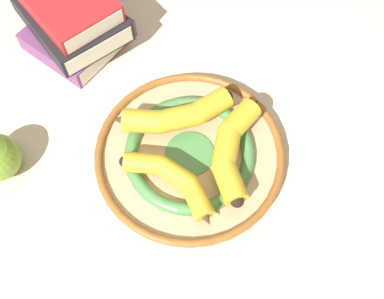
# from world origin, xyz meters

# --- Properties ---
(ground_plane) EXTENTS (2.80, 2.80, 0.00)m
(ground_plane) POSITION_xyz_m (0.00, 0.00, 0.00)
(ground_plane) COLOR beige
(decorative_bowl) EXTENTS (0.32, 0.32, 0.03)m
(decorative_bowl) POSITION_xyz_m (0.00, 0.01, 0.02)
(decorative_bowl) COLOR tan
(decorative_bowl) RESTS_ON ground_plane
(banana_a) EXTENTS (0.18, 0.09, 0.03)m
(banana_a) POSITION_xyz_m (-0.00, -0.05, 0.05)
(banana_a) COLOR gold
(banana_a) RESTS_ON decorative_bowl
(banana_b) EXTENTS (0.18, 0.14, 0.04)m
(banana_b) POSITION_xyz_m (-0.04, 0.05, 0.05)
(banana_b) COLOR gold
(banana_b) RESTS_ON decorative_bowl
(banana_c) EXTENTS (0.08, 0.20, 0.04)m
(banana_c) POSITION_xyz_m (0.06, 0.03, 0.05)
(banana_c) COLOR gold
(banana_c) RESTS_ON decorative_bowl
(book_stack) EXTENTS (0.24, 0.23, 0.12)m
(book_stack) POSITION_xyz_m (-0.29, 0.17, 0.06)
(book_stack) COLOR #753D70
(book_stack) RESTS_ON ground_plane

